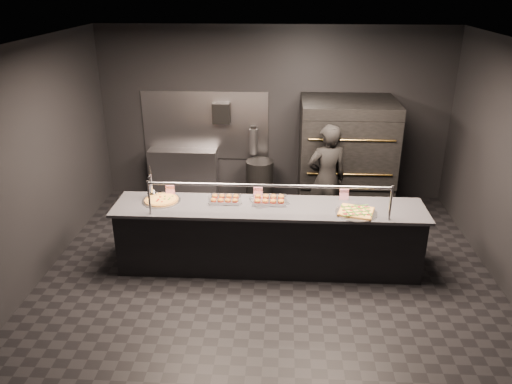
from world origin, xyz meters
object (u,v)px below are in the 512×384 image
Objects in this scene: slider_tray_a at (225,199)px; slider_tray_b at (269,200)px; towel_dispenser at (221,113)px; service_counter at (269,237)px; fire_extinguisher at (253,141)px; pizza_oven at (345,157)px; trash_bin at (260,183)px; prep_shelf at (184,174)px; beer_tap at (151,189)px; worker at (326,179)px; square_pizza at (356,212)px; round_pizza at (162,200)px.

slider_tray_a is 0.87× the size of slider_tray_b.
service_counter is at bearing -69.37° from towel_dispenser.
towel_dispenser is 0.69× the size of fire_extinguisher.
pizza_oven is 1.55m from trash_bin.
slider_tray_a is 2.06m from trash_bin.
prep_shelf is (-2.80, 0.42, -0.52)m from pizza_oven.
beer_tap is 2.64m from worker.
prep_shelf is at bearing -174.29° from towel_dispenser.
service_counter reaches higher than trash_bin.
pizza_oven is 0.83m from worker.
prep_shelf is at bearing 124.59° from service_counter.
towel_dispenser is 2.49m from slider_tray_b.
worker is (2.44, 0.98, -0.20)m from beer_tap.
trash_bin is 1.49m from worker.
pizza_oven reaches higher than beer_tap.
service_counter is 2.78m from towel_dispenser.
beer_tap is (-1.25, -2.22, 0.00)m from fire_extinguisher.
pizza_oven is 5.46× the size of towel_dispenser.
fire_extinguisher is 0.95× the size of square_pizza.
service_counter is 5.15× the size of trash_bin.
pizza_oven is 3.90× the size of beer_tap.
slider_tray_b is at bearing -68.12° from towel_dispenser.
pizza_oven is at bearing 44.29° from slider_tray_a.
trash_bin is (1.38, -0.23, -0.05)m from prep_shelf.
round_pizza is at bearing -176.25° from slider_tray_a.
worker is at bearing 54.08° from service_counter.
fire_extinguisher is at bearing -63.55° from worker.
towel_dispenser is at bearing 72.46° from beer_tap.
slider_tray_a is at bearing 3.75° from round_pizza.
round_pizza is at bearing -115.44° from fire_extinguisher.
slider_tray_a is 1.76m from worker.
prep_shelf is at bearing 137.69° from square_pizza.
worker is (1.74, -1.23, -0.69)m from towel_dispenser.
slider_tray_b is (1.60, -0.03, -0.11)m from beer_tap.
towel_dispenser is (-2.10, 0.49, 0.58)m from pizza_oven.
beer_tap is at bearing 149.83° from round_pizza.
towel_dispenser is 0.20× the size of worker.
slider_tray_b is at bearing 0.61° from slider_tray_a.
pizza_oven reaches higher than worker.
slider_tray_b is 1.15m from square_pizza.
worker is (2.29, 1.07, -0.07)m from round_pizza.
prep_shelf is 1.39m from fire_extinguisher.
service_counter is 2.15× the size of pizza_oven.
fire_extinguisher is 2.94m from square_pizza.
trash_bin is at bearing 172.36° from pizza_oven.
square_pizza is 0.67× the size of trash_bin.
worker is (-0.36, -0.74, -0.10)m from pizza_oven.
service_counter reaches higher than slider_tray_a.
prep_shelf is at bearing 126.40° from slider_tray_b.
service_counter is 11.71× the size of towel_dispenser.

